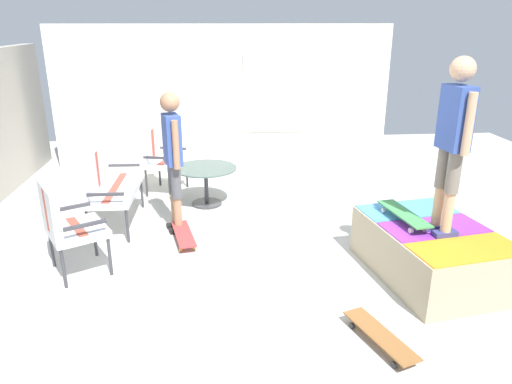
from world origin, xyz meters
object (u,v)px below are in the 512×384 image
object	(u,v)px
skate_ramp	(434,251)
person_watching	(173,152)
patio_table	(206,178)
patio_bench	(106,181)
skateboard_spare	(380,336)
patio_chair_near_house	(159,154)
person_skater	(454,134)
skateboard_on_ramp	(404,214)
patio_chair_by_wall	(64,221)
skateboard_by_bench	(184,234)

from	to	relation	value
skate_ramp	person_watching	xyz separation A→B (m)	(1.42, 2.79, 0.77)
patio_table	person_watching	bearing A→B (deg)	156.88
patio_bench	skateboard_spare	xyz separation A→B (m)	(-2.77, -2.77, -0.53)
skateboard_spare	patio_chair_near_house	bearing A→B (deg)	28.77
person_watching	skateboard_spare	xyz separation A→B (m)	(-2.52, -1.86, -0.96)
patio_bench	person_skater	xyz separation A→B (m)	(-1.82, -3.66, 0.95)
skateboard_spare	skateboard_on_ramp	size ratio (longest dim) A/B	1.00
patio_table	skateboard_spare	world-z (taller)	patio_table
patio_table	skateboard_on_ramp	xyz separation A→B (m)	(-2.15, -2.11, 0.24)
person_watching	person_skater	world-z (taller)	person_skater
person_skater	skateboard_spare	world-z (taller)	person_skater
person_skater	skateboard_spare	distance (m)	1.98
patio_bench	patio_table	distance (m)	1.44
skate_ramp	person_skater	bearing A→B (deg)	164.41
skateboard_on_ramp	patio_chair_near_house	bearing A→B (deg)	45.57
skateboard_spare	person_watching	bearing A→B (deg)	36.45
patio_chair_near_house	patio_chair_by_wall	bearing A→B (deg)	164.94
patio_chair_near_house	skateboard_on_ramp	size ratio (longest dim) A/B	1.24
patio_chair_near_house	skateboard_spare	size ratio (longest dim) A/B	1.24
person_skater	skateboard_on_ramp	bearing A→B (deg)	42.10
patio_chair_by_wall	skateboard_by_bench	size ratio (longest dim) A/B	1.24
skateboard_spare	skateboard_on_ramp	bearing A→B (deg)	-26.68
patio_table	person_skater	xyz separation A→B (m)	(-2.44, -2.38, 1.16)
skateboard_by_bench	skateboard_spare	distance (m)	2.79
skateboard_on_ramp	skate_ramp	bearing A→B (deg)	-116.82
skateboard_by_bench	skateboard_spare	size ratio (longest dim) A/B	1.00
patio_table	person_watching	size ratio (longest dim) A/B	0.51
patio_chair_near_house	patio_table	xyz separation A→B (m)	(-0.65, -0.73, -0.21)
patio_chair_by_wall	patio_table	bearing A→B (deg)	-36.37
person_watching	skateboard_on_ramp	size ratio (longest dim) A/B	2.16
patio_chair_by_wall	patio_chair_near_house	bearing A→B (deg)	-15.06
patio_chair_near_house	patio_bench	bearing A→B (deg)	156.55
patio_chair_by_wall	patio_table	xyz separation A→B (m)	(1.94, -1.43, -0.21)
person_skater	patio_chair_by_wall	bearing A→B (deg)	82.55
skateboard_on_ramp	skateboard_by_bench	bearing A→B (deg)	68.87
skate_ramp	skateboard_spare	size ratio (longest dim) A/B	2.51
patio_table	skateboard_spare	xyz separation A→B (m)	(-3.40, -1.49, -0.32)
patio_bench	person_watching	world-z (taller)	person_watching
patio_chair_near_house	patio_table	size ratio (longest dim) A/B	1.13
patio_chair_by_wall	person_skater	xyz separation A→B (m)	(-0.50, -3.81, 0.96)
patio_chair_near_house	skateboard_on_ramp	xyz separation A→B (m)	(-2.79, -2.85, 0.04)
skate_ramp	person_watching	distance (m)	3.23
person_skater	skateboard_by_bench	xyz separation A→B (m)	(1.22, 2.65, -1.48)
skateboard_by_bench	skateboard_spare	bearing A→B (deg)	-141.02
skateboard_spare	patio_chair_by_wall	bearing A→B (deg)	63.50
person_watching	person_skater	bearing A→B (deg)	-119.56
person_watching	skateboard_spare	size ratio (longest dim) A/B	2.17
patio_chair_by_wall	skateboard_on_ramp	distance (m)	3.55
patio_table	patio_chair_by_wall	bearing A→B (deg)	143.63
patio_table	person_watching	world-z (taller)	person_watching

